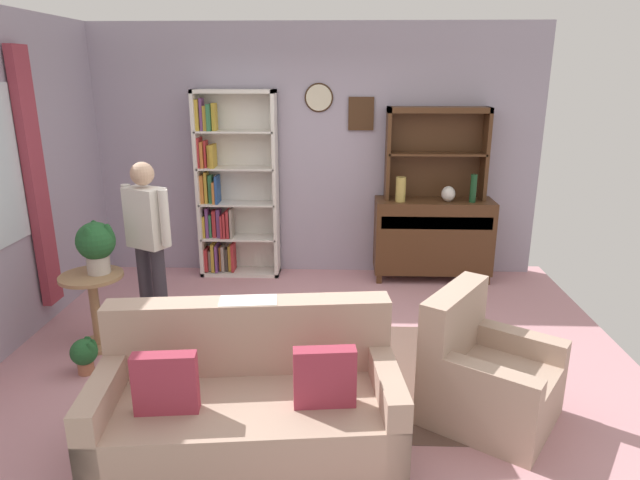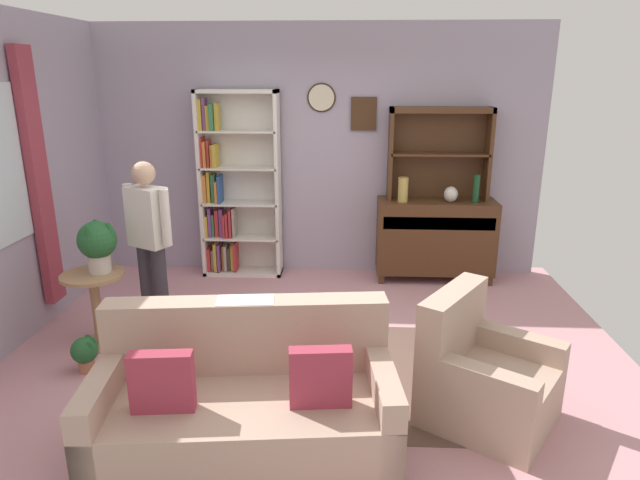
{
  "view_description": "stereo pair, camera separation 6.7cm",
  "coord_description": "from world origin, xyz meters",
  "px_view_note": "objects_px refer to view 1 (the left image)",
  "views": [
    {
      "loc": [
        0.26,
        -4.16,
        2.28
      ],
      "look_at": [
        0.1,
        0.2,
        0.95
      ],
      "focal_mm": 31.06,
      "sensor_mm": 36.0,
      "label": 1
    },
    {
      "loc": [
        0.33,
        -4.16,
        2.28
      ],
      "look_at": [
        0.1,
        0.2,
        0.95
      ],
      "focal_mm": 31.06,
      "sensor_mm": 36.0,
      "label": 2
    }
  ],
  "objects_px": {
    "plant_stand": "(94,303)",
    "potted_plant_small": "(85,353)",
    "bottle_wine": "(473,188)",
    "sideboard_hutch": "(437,141)",
    "bookshelf": "(231,190)",
    "vase_round": "(448,194)",
    "sideboard": "(433,236)",
    "book_stack": "(296,328)",
    "person_reading": "(148,237)",
    "vase_tall": "(401,189)",
    "armchair_floral": "(486,379)",
    "potted_plant_large": "(96,244)",
    "coffee_table": "(286,339)",
    "couch_floral": "(249,406)"
  },
  "relations": [
    {
      "from": "bookshelf",
      "to": "bottle_wine",
      "type": "distance_m",
      "value": 2.68
    },
    {
      "from": "sideboard_hutch",
      "to": "potted_plant_small",
      "type": "bearing_deg",
      "value": -142.6
    },
    {
      "from": "vase_tall",
      "to": "bottle_wine",
      "type": "xyz_separation_m",
      "value": [
        0.78,
        -0.01,
        0.02
      ]
    },
    {
      "from": "sideboard_hutch",
      "to": "bottle_wine",
      "type": "relative_size",
      "value": 3.6
    },
    {
      "from": "armchair_floral",
      "to": "book_stack",
      "type": "height_order",
      "value": "armchair_floral"
    },
    {
      "from": "plant_stand",
      "to": "potted_plant_small",
      "type": "distance_m",
      "value": 0.51
    },
    {
      "from": "sideboard",
      "to": "coffee_table",
      "type": "height_order",
      "value": "sideboard"
    },
    {
      "from": "vase_round",
      "to": "vase_tall",
      "type": "bearing_deg",
      "value": -178.51
    },
    {
      "from": "person_reading",
      "to": "coffee_table",
      "type": "distance_m",
      "value": 1.59
    },
    {
      "from": "armchair_floral",
      "to": "person_reading",
      "type": "distance_m",
      "value": 2.98
    },
    {
      "from": "couch_floral",
      "to": "coffee_table",
      "type": "bearing_deg",
      "value": 79.89
    },
    {
      "from": "potted_plant_large",
      "to": "potted_plant_small",
      "type": "relative_size",
      "value": 1.53
    },
    {
      "from": "plant_stand",
      "to": "potted_plant_large",
      "type": "height_order",
      "value": "potted_plant_large"
    },
    {
      "from": "potted_plant_small",
      "to": "book_stack",
      "type": "bearing_deg",
      "value": -2.61
    },
    {
      "from": "coffee_table",
      "to": "book_stack",
      "type": "relative_size",
      "value": 3.75
    },
    {
      "from": "vase_round",
      "to": "person_reading",
      "type": "xyz_separation_m",
      "value": [
        -2.84,
        -1.41,
        -0.1
      ]
    },
    {
      "from": "sideboard",
      "to": "sideboard_hutch",
      "type": "relative_size",
      "value": 1.18
    },
    {
      "from": "couch_floral",
      "to": "person_reading",
      "type": "height_order",
      "value": "person_reading"
    },
    {
      "from": "bookshelf",
      "to": "book_stack",
      "type": "distance_m",
      "value": 2.6
    },
    {
      "from": "sideboard_hutch",
      "to": "book_stack",
      "type": "bearing_deg",
      "value": -119.78
    },
    {
      "from": "sideboard",
      "to": "book_stack",
      "type": "bearing_deg",
      "value": -120.94
    },
    {
      "from": "vase_tall",
      "to": "couch_floral",
      "type": "height_order",
      "value": "vase_tall"
    },
    {
      "from": "sideboard",
      "to": "coffee_table",
      "type": "xyz_separation_m",
      "value": [
        -1.45,
        -2.26,
        -0.16
      ]
    },
    {
      "from": "book_stack",
      "to": "coffee_table",
      "type": "bearing_deg",
      "value": 161.92
    },
    {
      "from": "bookshelf",
      "to": "armchair_floral",
      "type": "height_order",
      "value": "bookshelf"
    },
    {
      "from": "sideboard",
      "to": "person_reading",
      "type": "distance_m",
      "value": 3.12
    },
    {
      "from": "couch_floral",
      "to": "person_reading",
      "type": "relative_size",
      "value": 1.21
    },
    {
      "from": "sideboard",
      "to": "couch_floral",
      "type": "height_order",
      "value": "sideboard"
    },
    {
      "from": "vase_tall",
      "to": "person_reading",
      "type": "relative_size",
      "value": 0.17
    },
    {
      "from": "potted_plant_small",
      "to": "person_reading",
      "type": "xyz_separation_m",
      "value": [
        0.32,
        0.73,
        0.74
      ]
    },
    {
      "from": "armchair_floral",
      "to": "sideboard",
      "type": "bearing_deg",
      "value": 88.91
    },
    {
      "from": "sideboard",
      "to": "coffee_table",
      "type": "relative_size",
      "value": 1.63
    },
    {
      "from": "potted_plant_large",
      "to": "coffee_table",
      "type": "height_order",
      "value": "potted_plant_large"
    },
    {
      "from": "plant_stand",
      "to": "book_stack",
      "type": "height_order",
      "value": "plant_stand"
    },
    {
      "from": "bookshelf",
      "to": "potted_plant_large",
      "type": "bearing_deg",
      "value": -113.4
    },
    {
      "from": "bookshelf",
      "to": "plant_stand",
      "type": "distance_m",
      "value": 2.12
    },
    {
      "from": "bottle_wine",
      "to": "sideboard_hutch",
      "type": "bearing_deg",
      "value": 153.04
    },
    {
      "from": "potted_plant_small",
      "to": "coffee_table",
      "type": "distance_m",
      "value": 1.6
    },
    {
      "from": "vase_round",
      "to": "sideboard",
      "type": "bearing_deg",
      "value": 152.83
    },
    {
      "from": "sideboard",
      "to": "armchair_floral",
      "type": "relative_size",
      "value": 1.22
    },
    {
      "from": "armchair_floral",
      "to": "plant_stand",
      "type": "xyz_separation_m",
      "value": [
        -3.07,
        0.91,
        0.12
      ]
    },
    {
      "from": "bottle_wine",
      "to": "person_reading",
      "type": "height_order",
      "value": "person_reading"
    },
    {
      "from": "vase_round",
      "to": "potted_plant_small",
      "type": "xyz_separation_m",
      "value": [
        -3.16,
        -2.14,
        -0.83
      ]
    },
    {
      "from": "potted_plant_large",
      "to": "coffee_table",
      "type": "relative_size",
      "value": 0.55
    },
    {
      "from": "potted_plant_large",
      "to": "bottle_wine",
      "type": "bearing_deg",
      "value": 25.27
    },
    {
      "from": "potted_plant_small",
      "to": "coffee_table",
      "type": "bearing_deg",
      "value": -1.85
    },
    {
      "from": "sideboard_hutch",
      "to": "person_reading",
      "type": "relative_size",
      "value": 0.71
    },
    {
      "from": "bookshelf",
      "to": "vase_round",
      "type": "relative_size",
      "value": 12.35
    },
    {
      "from": "potted_plant_large",
      "to": "book_stack",
      "type": "bearing_deg",
      "value": -18.46
    },
    {
      "from": "vase_tall",
      "to": "armchair_floral",
      "type": "xyz_separation_m",
      "value": [
        0.34,
        -2.59,
        -0.76
      ]
    }
  ]
}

